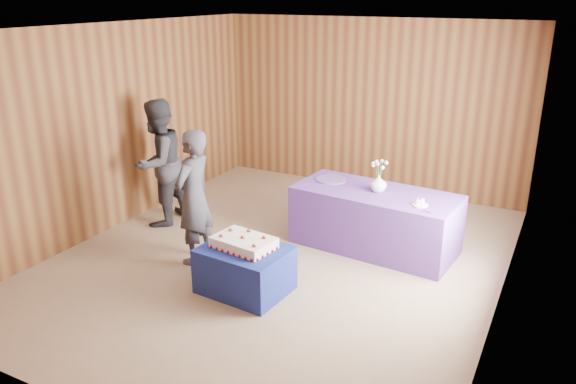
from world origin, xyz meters
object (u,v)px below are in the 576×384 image
Objects in this scene: guest_right at (159,163)px; sheet_cake at (244,243)px; vase at (378,183)px; cake_table at (245,270)px; guest_left at (194,197)px; serving_table at (375,220)px.

sheet_cake is at bearing 60.96° from guest_right.
guest_right is (-2.91, -0.59, 0.01)m from vase.
cake_table is 0.56× the size of guest_left.
cake_table is 4.25× the size of vase.
guest_right reaches higher than cake_table.
vase reaches higher than cake_table.
guest_right is at bearing -124.80° from guest_left.
vase is at bearing 67.14° from cake_table.
guest_left reaches higher than serving_table.
serving_table is 1.24× the size of guest_left.
serving_table is at bearing 69.79° from sheet_cake.
guest_left is at bearing 55.80° from guest_right.
guest_left reaches higher than vase.
vase is at bearing 100.78° from guest_right.
vase reaches higher than sheet_cake.
serving_table is at bearing 67.45° from cake_table.
guest_left is (-1.77, -1.32, 0.43)m from serving_table.
vase is (0.02, 0.01, 0.48)m from serving_table.
serving_table reaches higher than cake_table.
cake_table is 2.39m from guest_right.
guest_left is at bearing 166.88° from sheet_cake.
sheet_cake is 1.93m from vase.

